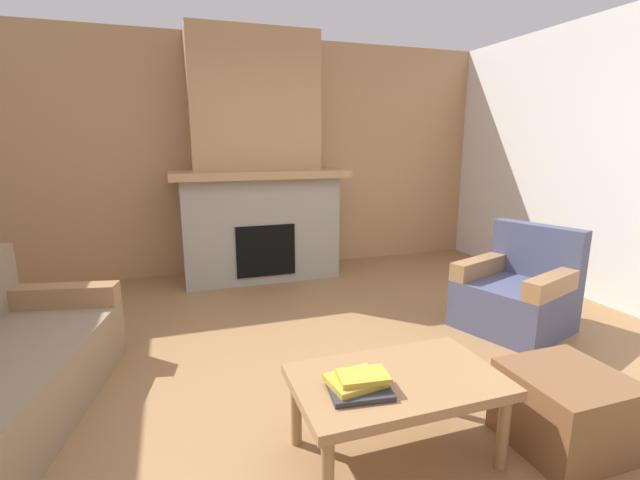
{
  "coord_description": "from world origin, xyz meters",
  "views": [
    {
      "loc": [
        -0.91,
        -2.32,
        1.53
      ],
      "look_at": [
        0.09,
        0.67,
        0.83
      ],
      "focal_mm": 24.69,
      "sensor_mm": 36.0,
      "label": 1
    }
  ],
  "objects_px": {
    "fireplace": "(257,175)",
    "armchair": "(517,294)",
    "ottoman": "(565,409)",
    "coffee_table": "(397,387)"
  },
  "relations": [
    {
      "from": "coffee_table",
      "to": "ottoman",
      "type": "height_order",
      "value": "coffee_table"
    },
    {
      "from": "armchair",
      "to": "fireplace",
      "type": "bearing_deg",
      "value": 128.85
    },
    {
      "from": "armchair",
      "to": "ottoman",
      "type": "height_order",
      "value": "armchair"
    },
    {
      "from": "armchair",
      "to": "coffee_table",
      "type": "relative_size",
      "value": 0.97
    },
    {
      "from": "coffee_table",
      "to": "ottoman",
      "type": "bearing_deg",
      "value": -13.29
    },
    {
      "from": "fireplace",
      "to": "armchair",
      "type": "xyz_separation_m",
      "value": [
        1.75,
        -2.18,
        -0.87
      ]
    },
    {
      "from": "fireplace",
      "to": "ottoman",
      "type": "bearing_deg",
      "value": -75.34
    },
    {
      "from": "armchair",
      "to": "coffee_table",
      "type": "height_order",
      "value": "armchair"
    },
    {
      "from": "fireplace",
      "to": "ottoman",
      "type": "height_order",
      "value": "fireplace"
    },
    {
      "from": "fireplace",
      "to": "armchair",
      "type": "distance_m",
      "value": 2.93
    }
  ]
}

